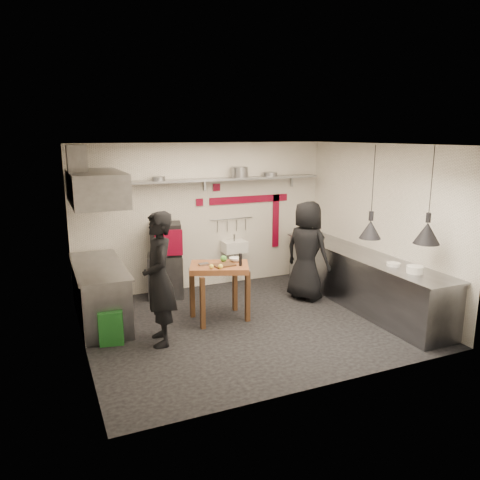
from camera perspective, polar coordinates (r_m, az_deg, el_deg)
name	(u,v)px	position (r m, az deg, el deg)	size (l,w,h in m)	color
floor	(249,323)	(7.59, 1.14, -10.08)	(5.00, 5.00, 0.00)	black
ceiling	(250,145)	(7.00, 1.24, 11.56)	(5.00, 5.00, 0.00)	silver
wall_back	(204,216)	(9.08, -4.36, 2.91)	(5.00, 0.04, 2.80)	silver
wall_front	(327,274)	(5.39, 10.57, -4.12)	(5.00, 0.04, 2.80)	silver
wall_left	(78,254)	(6.55, -19.09, -1.60)	(0.04, 4.20, 2.80)	silver
wall_right	(380,225)	(8.50, 16.70, 1.73)	(0.04, 4.20, 2.80)	silver
red_band_horiz	(249,199)	(9.37, 1.16, 4.98)	(1.70, 0.02, 0.14)	maroon
red_band_vert	(276,221)	(9.71, 4.37, 2.35)	(0.14, 0.02, 1.10)	maroon
red_tile_a	(217,187)	(9.07, -2.88, 6.43)	(0.14, 0.02, 0.14)	maroon
red_tile_b	(200,202)	(8.99, -4.95, 4.61)	(0.14, 0.02, 0.14)	maroon
back_shelf	(207,180)	(8.82, -4.05, 7.35)	(4.60, 0.34, 0.04)	slate
shelf_bracket_left	(101,189)	(8.54, -16.55, 6.00)	(0.04, 0.06, 0.24)	slate
shelf_bracket_mid	(204,184)	(8.97, -4.36, 6.79)	(0.04, 0.06, 0.24)	slate
shelf_bracket_right	(292,180)	(9.76, 6.32, 7.23)	(0.04, 0.06, 0.24)	slate
pan_far_left	(121,179)	(8.42, -14.28, 7.18)	(0.29, 0.29, 0.09)	slate
pan_mid_left	(158,179)	(8.55, -9.91, 7.39)	(0.24, 0.24, 0.07)	slate
stock_pot	(240,172)	(9.05, -0.03, 8.28)	(0.32, 0.32, 0.20)	slate
pan_right	(270,174)	(9.33, 3.67, 8.02)	(0.28, 0.28, 0.08)	slate
oven_stand	(166,275)	(8.78, -9.07, -4.27)	(0.63, 0.57, 0.80)	slate
combi_oven	(166,239)	(8.60, -9.04, 0.13)	(0.55, 0.51, 0.58)	black
oven_door	(169,243)	(8.28, -8.68, -0.34)	(0.48, 0.03, 0.46)	maroon
oven_glass	(169,242)	(8.34, -8.68, -0.25)	(0.39, 0.02, 0.34)	black
hand_sink	(234,247)	(9.23, -0.70, -0.81)	(0.46, 0.34, 0.22)	silver
sink_tap	(234,238)	(9.19, -0.71, 0.28)	(0.03, 0.03, 0.14)	slate
sink_drain	(235,269)	(9.31, -0.60, -3.50)	(0.06, 0.06, 0.66)	slate
utensil_rail	(231,219)	(9.25, -1.05, 2.63)	(0.02, 0.02, 0.90)	slate
counter_right	(360,280)	(8.51, 14.48, -4.72)	(0.70, 3.80, 0.90)	slate
counter_right_top	(362,254)	(8.39, 14.65, -1.69)	(0.76, 3.90, 0.03)	slate
plate_stack	(415,270)	(7.42, 20.55, -3.39)	(0.24, 0.24, 0.11)	silver
small_bowl_right	(394,264)	(7.72, 18.21, -2.84)	(0.22, 0.22, 0.05)	silver
counter_left	(100,294)	(7.85, -16.69, -6.33)	(0.70, 1.90, 0.90)	slate
counter_left_top	(98,266)	(7.72, -16.91, -3.07)	(0.76, 2.00, 0.03)	slate
extractor_hood	(96,188)	(7.49, -17.14, 6.10)	(0.78, 1.60, 0.50)	slate
hood_duct	(77,162)	(7.44, -19.27, 9.00)	(0.28, 0.28, 0.50)	slate
green_bin	(111,326)	(7.10, -15.40, -10.03)	(0.34, 0.34, 0.50)	#195B1F
prep_table	(220,292)	(7.60, -2.51, -6.36)	(0.92, 0.64, 0.92)	brown
cutting_board	(224,265)	(7.39, -1.99, -3.05)	(0.33, 0.23, 0.03)	#4E2F1A
pepper_mill	(240,260)	(7.36, 0.06, -2.40)	(0.05, 0.05, 0.20)	black
lemon_a	(212,266)	(7.22, -3.49, -3.23)	(0.07, 0.07, 0.07)	yellow
lemon_b	(221,266)	(7.22, -2.39, -3.24)	(0.08, 0.08, 0.08)	yellow
veg_ball	(224,259)	(7.62, -2.02, -2.29)	(0.11, 0.11, 0.11)	#4C9839
steel_tray	(204,264)	(7.44, -4.45, -2.97)	(0.16, 0.11, 0.03)	slate
bowl	(235,259)	(7.64, -0.58, -2.38)	(0.20, 0.20, 0.06)	silver
heat_lamp_near	(373,193)	(7.15, 15.86, 5.57)	(0.33, 0.33, 1.38)	black
heat_lamp_far	(430,196)	(7.16, 22.20, 5.03)	(0.38, 0.38, 1.40)	black
chef_left	(159,279)	(6.69, -9.83, -4.71)	(0.70, 0.46, 1.92)	black
chef_right	(307,251)	(8.50, 8.16, -1.30)	(0.88, 0.57, 1.80)	black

